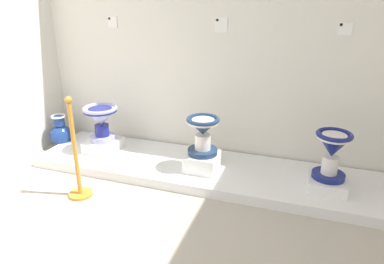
{
  "coord_description": "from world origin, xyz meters",
  "views": [
    {
      "loc": [
        3.07,
        -1.2,
        1.81
      ],
      "look_at": [
        1.96,
        2.04,
        0.47
      ],
      "focal_mm": 33.02,
      "sensor_mm": 36.0,
      "label": 1
    }
  ],
  "objects_px": {
    "decorative_vase_spare": "(61,134)",
    "info_placard_first": "(112,22)",
    "antique_toilet_leftmost": "(101,118)",
    "stanchion_post_near_left": "(77,165)",
    "plinth_block_central_ornate": "(327,182)",
    "plinth_block_rightmost": "(203,161)",
    "plinth_block_leftmost": "(104,145)",
    "antique_toilet_central_ornate": "(332,149)",
    "info_placard_second": "(221,25)",
    "antique_toilet_rightmost": "(203,131)",
    "info_placard_third": "(345,29)"
  },
  "relations": [
    {
      "from": "plinth_block_central_ornate",
      "to": "antique_toilet_rightmost",
      "type": "bearing_deg",
      "value": -179.61
    },
    {
      "from": "plinth_block_leftmost",
      "to": "antique_toilet_central_ornate",
      "type": "relative_size",
      "value": 0.83
    },
    {
      "from": "info_placard_third",
      "to": "stanchion_post_near_left",
      "type": "height_order",
      "value": "info_placard_third"
    },
    {
      "from": "antique_toilet_central_ornate",
      "to": "decorative_vase_spare",
      "type": "distance_m",
      "value": 3.15
    },
    {
      "from": "antique_toilet_leftmost",
      "to": "stanchion_post_near_left",
      "type": "relative_size",
      "value": 0.41
    },
    {
      "from": "antique_toilet_leftmost",
      "to": "stanchion_post_near_left",
      "type": "bearing_deg",
      "value": -73.74
    },
    {
      "from": "plinth_block_rightmost",
      "to": "plinth_block_central_ornate",
      "type": "distance_m",
      "value": 1.23
    },
    {
      "from": "info_placard_second",
      "to": "stanchion_post_near_left",
      "type": "height_order",
      "value": "info_placard_second"
    },
    {
      "from": "antique_toilet_rightmost",
      "to": "plinth_block_central_ornate",
      "type": "height_order",
      "value": "antique_toilet_rightmost"
    },
    {
      "from": "antique_toilet_central_ornate",
      "to": "info_placard_first",
      "type": "relative_size",
      "value": 3.65
    },
    {
      "from": "decorative_vase_spare",
      "to": "info_placard_first",
      "type": "bearing_deg",
      "value": 30.17
    },
    {
      "from": "plinth_block_rightmost",
      "to": "plinth_block_leftmost",
      "type": "bearing_deg",
      "value": 176.34
    },
    {
      "from": "plinth_block_leftmost",
      "to": "antique_toilet_central_ornate",
      "type": "bearing_deg",
      "value": -1.65
    },
    {
      "from": "info_placard_third",
      "to": "decorative_vase_spare",
      "type": "height_order",
      "value": "info_placard_third"
    },
    {
      "from": "antique_toilet_rightmost",
      "to": "info_placard_first",
      "type": "relative_size",
      "value": 3.17
    },
    {
      "from": "plinth_block_leftmost",
      "to": "antique_toilet_rightmost",
      "type": "xyz_separation_m",
      "value": [
        1.24,
        -0.08,
        0.36
      ]
    },
    {
      "from": "plinth_block_central_ornate",
      "to": "stanchion_post_near_left",
      "type": "xyz_separation_m",
      "value": [
        -2.23,
        -0.74,
        0.17
      ]
    },
    {
      "from": "decorative_vase_spare",
      "to": "plinth_block_leftmost",
      "type": "bearing_deg",
      "value": -7.15
    },
    {
      "from": "antique_toilet_leftmost",
      "to": "plinth_block_central_ornate",
      "type": "xyz_separation_m",
      "value": [
        2.47,
        -0.07,
        -0.34
      ]
    },
    {
      "from": "plinth_block_leftmost",
      "to": "plinth_block_central_ornate",
      "type": "bearing_deg",
      "value": -1.65
    },
    {
      "from": "antique_toilet_rightmost",
      "to": "decorative_vase_spare",
      "type": "bearing_deg",
      "value": 175.12
    },
    {
      "from": "antique_toilet_leftmost",
      "to": "plinth_block_rightmost",
      "type": "relative_size",
      "value": 1.12
    },
    {
      "from": "plinth_block_rightmost",
      "to": "stanchion_post_near_left",
      "type": "relative_size",
      "value": 0.37
    },
    {
      "from": "plinth_block_rightmost",
      "to": "info_placard_first",
      "type": "distance_m",
      "value": 1.91
    },
    {
      "from": "antique_toilet_central_ornate",
      "to": "info_placard_first",
      "type": "distance_m",
      "value": 2.74
    },
    {
      "from": "plinth_block_central_ornate",
      "to": "info_placard_first",
      "type": "distance_m",
      "value": 2.89
    },
    {
      "from": "plinth_block_central_ornate",
      "to": "antique_toilet_central_ornate",
      "type": "bearing_deg",
      "value": 0.0
    },
    {
      "from": "plinth_block_leftmost",
      "to": "info_placard_first",
      "type": "relative_size",
      "value": 3.03
    },
    {
      "from": "antique_toilet_leftmost",
      "to": "antique_toilet_central_ornate",
      "type": "height_order",
      "value": "antique_toilet_central_ornate"
    },
    {
      "from": "antique_toilet_leftmost",
      "to": "decorative_vase_spare",
      "type": "bearing_deg",
      "value": 172.85
    },
    {
      "from": "antique_toilet_central_ornate",
      "to": "stanchion_post_near_left",
      "type": "xyz_separation_m",
      "value": [
        -2.23,
        -0.74,
        -0.17
      ]
    },
    {
      "from": "plinth_block_rightmost",
      "to": "antique_toilet_leftmost",
      "type": "bearing_deg",
      "value": 176.34
    },
    {
      "from": "antique_toilet_rightmost",
      "to": "plinth_block_central_ornate",
      "type": "bearing_deg",
      "value": 0.39
    },
    {
      "from": "plinth_block_leftmost",
      "to": "antique_toilet_leftmost",
      "type": "height_order",
      "value": "antique_toilet_leftmost"
    },
    {
      "from": "info_placard_first",
      "to": "info_placard_third",
      "type": "height_order",
      "value": "info_placard_first"
    },
    {
      "from": "plinth_block_rightmost",
      "to": "stanchion_post_near_left",
      "type": "distance_m",
      "value": 1.25
    },
    {
      "from": "stanchion_post_near_left",
      "to": "plinth_block_rightmost",
      "type": "bearing_deg",
      "value": 35.92
    },
    {
      "from": "antique_toilet_leftmost",
      "to": "antique_toilet_central_ornate",
      "type": "relative_size",
      "value": 0.9
    },
    {
      "from": "antique_toilet_central_ornate",
      "to": "info_placard_second",
      "type": "distance_m",
      "value": 1.66
    },
    {
      "from": "plinth_block_rightmost",
      "to": "plinth_block_central_ornate",
      "type": "relative_size",
      "value": 0.94
    },
    {
      "from": "antique_toilet_leftmost",
      "to": "plinth_block_rightmost",
      "type": "bearing_deg",
      "value": -3.66
    },
    {
      "from": "plinth_block_central_ornate",
      "to": "stanchion_post_near_left",
      "type": "bearing_deg",
      "value": -161.77
    },
    {
      "from": "plinth_block_rightmost",
      "to": "antique_toilet_rightmost",
      "type": "relative_size",
      "value": 0.92
    },
    {
      "from": "info_placard_second",
      "to": "stanchion_post_near_left",
      "type": "distance_m",
      "value": 2.01
    },
    {
      "from": "info_placard_second",
      "to": "decorative_vase_spare",
      "type": "bearing_deg",
      "value": -169.12
    },
    {
      "from": "antique_toilet_central_ornate",
      "to": "antique_toilet_leftmost",
      "type": "bearing_deg",
      "value": 178.35
    },
    {
      "from": "plinth_block_leftmost",
      "to": "plinth_block_rightmost",
      "type": "distance_m",
      "value": 1.24
    },
    {
      "from": "antique_toilet_rightmost",
      "to": "info_placard_third",
      "type": "height_order",
      "value": "info_placard_third"
    },
    {
      "from": "info_placard_third",
      "to": "stanchion_post_near_left",
      "type": "bearing_deg",
      "value": -150.46
    },
    {
      "from": "plinth_block_rightmost",
      "to": "decorative_vase_spare",
      "type": "bearing_deg",
      "value": 175.12
    }
  ]
}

